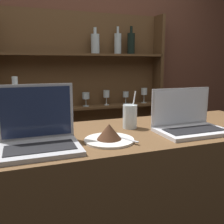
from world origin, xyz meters
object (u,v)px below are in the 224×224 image
Objects in this scene: laptop_near at (39,134)px; laptop_far at (188,122)px; cake_plate at (109,135)px; water_glass at (130,116)px; wine_bottle_clear at (17,114)px.

laptop_near reaches higher than laptop_far.
cake_plate is 0.26m from water_glass.
wine_bottle_clear is at bearing 110.89° from laptop_near.
laptop_far is 0.30m from water_glass.
water_glass is at bearing 147.45° from laptop_far.
laptop_near is at bearing -179.57° from laptop_far.
wine_bottle_clear is (-0.56, 0.04, 0.04)m from water_glass.
laptop_near is 0.51m from water_glass.
water_glass is at bearing 45.00° from cake_plate.
laptop_far is 1.76× the size of water_glass.
laptop_near is 0.30m from cake_plate.
cake_plate is at bearing -135.00° from water_glass.
water_glass reaches higher than cake_plate.
laptop_far is 1.56× the size of cake_plate.
laptop_far is 0.83m from wine_bottle_clear.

